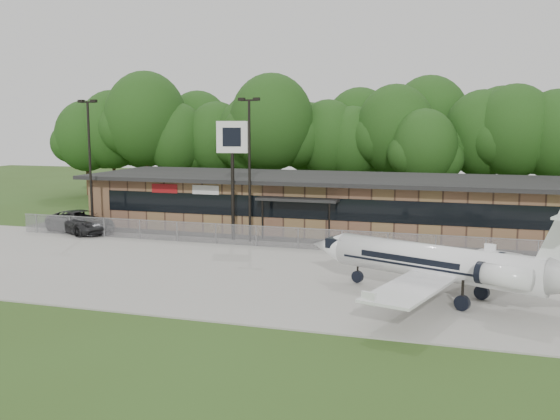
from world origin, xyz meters
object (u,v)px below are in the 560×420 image
(suv, at_px, (81,222))
(pole_sign, at_px, (232,150))
(terminal, at_px, (340,202))
(business_jet, at_px, (446,265))

(suv, bearing_deg, pole_sign, -63.99)
(terminal, xyz_separation_m, suv, (-18.88, -7.71, -1.30))
(terminal, relative_size, pole_sign, 4.75)
(suv, distance_m, pole_sign, 13.74)
(pole_sign, bearing_deg, suv, 174.49)
(terminal, bearing_deg, business_jet, -64.16)
(terminal, bearing_deg, pole_sign, -131.85)
(business_jet, relative_size, pole_sign, 1.70)
(suv, bearing_deg, business_jet, -88.04)
(terminal, height_order, suv, terminal)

